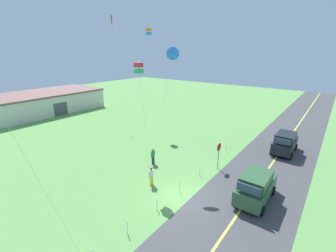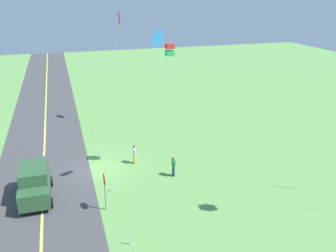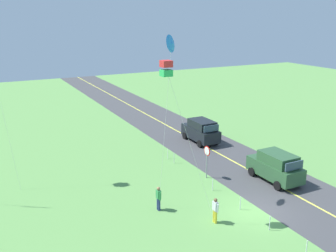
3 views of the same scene
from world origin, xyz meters
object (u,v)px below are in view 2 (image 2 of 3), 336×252
(kite_red_low, at_px, (170,50))
(person_adult_near, at_px, (134,153))
(stop_sign, at_px, (105,185))
(kite_blue_mid, at_px, (157,39))
(kite_yellow_high, at_px, (119,20))
(car_suv_foreground, at_px, (35,182))
(person_adult_companion, at_px, (173,165))

(kite_red_low, bearing_deg, person_adult_near, -122.33)
(stop_sign, height_order, kite_blue_mid, kite_blue_mid)
(person_adult_near, distance_m, kite_yellow_high, 13.64)
(car_suv_foreground, height_order, person_adult_companion, car_suv_foreground)
(kite_red_low, bearing_deg, kite_yellow_high, -172.22)
(car_suv_foreground, bearing_deg, person_adult_companion, 90.72)
(car_suv_foreground, relative_size, kite_red_low, 0.46)
(car_suv_foreground, height_order, kite_blue_mid, kite_blue_mid)
(kite_blue_mid, bearing_deg, car_suv_foreground, -96.89)
(kite_red_low, bearing_deg, person_adult_companion, -5.34)
(person_adult_companion, xyz_separation_m, kite_red_low, (-1.38, 0.13, 8.33))
(kite_red_low, bearing_deg, kite_blue_mid, -32.78)
(kite_yellow_high, bearing_deg, person_adult_companion, 6.35)
(car_suv_foreground, xyz_separation_m, person_adult_companion, (-0.12, 9.76, -0.29))
(stop_sign, height_order, person_adult_near, stop_sign)
(kite_blue_mid, bearing_deg, person_adult_companion, 127.09)
(person_adult_companion, bearing_deg, kite_red_low, -28.99)
(stop_sign, bearing_deg, person_adult_near, 151.89)
(person_adult_near, bearing_deg, stop_sign, 106.20)
(stop_sign, relative_size, person_adult_near, 1.60)
(kite_red_low, bearing_deg, car_suv_foreground, -81.35)
(car_suv_foreground, distance_m, person_adult_companion, 9.77)
(person_adult_near, height_order, kite_yellow_high, kite_yellow_high)
(car_suv_foreground, xyz_separation_m, person_adult_near, (-3.07, 7.42, -0.29))
(person_adult_companion, distance_m, kite_blue_mid, 9.63)
(car_suv_foreground, xyz_separation_m, stop_sign, (2.81, 4.28, 0.65))
(person_adult_near, xyz_separation_m, kite_blue_mid, (4.07, 0.85, 9.45))
(person_adult_companion, relative_size, kite_yellow_high, 0.14)
(kite_blue_mid, xyz_separation_m, kite_yellow_high, (-13.73, 0.08, 0.13))
(person_adult_companion, relative_size, kite_red_low, 0.17)
(car_suv_foreground, relative_size, person_adult_near, 2.75)
(kite_yellow_high, bearing_deg, car_suv_foreground, -33.28)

